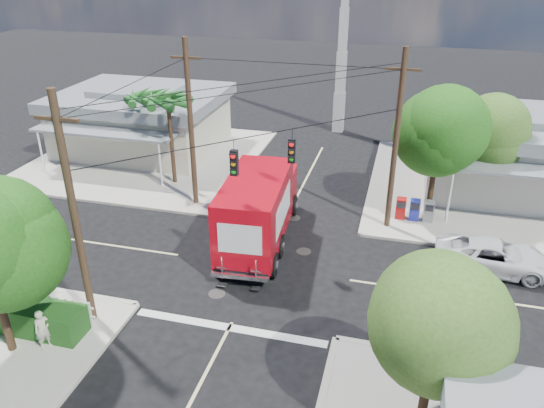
% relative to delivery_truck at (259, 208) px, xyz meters
% --- Properties ---
extents(ground, '(120.00, 120.00, 0.00)m').
position_rel_delivery_truck_xyz_m(ground, '(0.69, -2.16, -1.82)').
color(ground, black).
rests_on(ground, ground).
extents(sidewalk_ne, '(14.12, 14.12, 0.14)m').
position_rel_delivery_truck_xyz_m(sidewalk_ne, '(11.57, 8.71, -1.75)').
color(sidewalk_ne, '#A9A398').
rests_on(sidewalk_ne, ground).
extents(sidewalk_nw, '(14.12, 14.12, 0.14)m').
position_rel_delivery_truck_xyz_m(sidewalk_nw, '(-10.19, 8.71, -1.75)').
color(sidewalk_nw, '#A9A398').
rests_on(sidewalk_nw, ground).
extents(road_markings, '(32.00, 32.00, 0.01)m').
position_rel_delivery_truck_xyz_m(road_markings, '(0.69, -3.64, -1.82)').
color(road_markings, beige).
rests_on(road_markings, ground).
extents(building_ne, '(11.80, 10.20, 4.50)m').
position_rel_delivery_truck_xyz_m(building_ne, '(13.19, 9.80, 0.50)').
color(building_ne, silver).
rests_on(building_ne, sidewalk_ne).
extents(building_nw, '(10.80, 10.20, 4.30)m').
position_rel_delivery_truck_xyz_m(building_nw, '(-11.31, 10.30, 0.40)').
color(building_nw, beige).
rests_on(building_nw, sidewalk_nw).
extents(radio_tower, '(0.80, 0.80, 17.00)m').
position_rel_delivery_truck_xyz_m(radio_tower, '(1.19, 17.84, 3.82)').
color(radio_tower, silver).
rests_on(radio_tower, ground).
extents(tree_ne_front, '(4.21, 4.14, 6.66)m').
position_rel_delivery_truck_xyz_m(tree_ne_front, '(7.90, 4.59, 2.94)').
color(tree_ne_front, '#422D1C').
rests_on(tree_ne_front, sidewalk_ne).
extents(tree_ne_back, '(3.77, 3.66, 5.82)m').
position_rel_delivery_truck_xyz_m(tree_ne_back, '(10.50, 6.79, 2.36)').
color(tree_ne_back, '#422D1C').
rests_on(tree_ne_back, sidewalk_ne).
extents(tree_se, '(3.67, 3.54, 5.62)m').
position_rel_delivery_truck_xyz_m(tree_se, '(7.70, -9.41, 2.22)').
color(tree_se, '#422D1C').
rests_on(tree_se, sidewalk_se).
extents(palm_nw_front, '(3.01, 3.08, 5.59)m').
position_rel_delivery_truck_xyz_m(palm_nw_front, '(-6.81, 5.34, 3.22)').
color(palm_nw_front, '#422D1C').
rests_on(palm_nw_front, sidewalk_nw).
extents(palm_nw_back, '(3.01, 3.08, 5.19)m').
position_rel_delivery_truck_xyz_m(palm_nw_back, '(-8.81, 6.84, 2.85)').
color(palm_nw_back, '#422D1C').
rests_on(palm_nw_back, sidewalk_nw).
extents(utility_poles, '(12.00, 10.68, 9.00)m').
position_rel_delivery_truck_xyz_m(utility_poles, '(-0.90, -0.56, 2.85)').
color(utility_poles, '#473321').
rests_on(utility_poles, ground).
extents(picket_fence, '(5.94, 0.06, 1.00)m').
position_rel_delivery_truck_xyz_m(picket_fence, '(-7.11, -7.76, -1.14)').
color(picket_fence, silver).
rests_on(picket_fence, sidewalk_sw).
extents(hedge_sw, '(6.20, 1.20, 1.10)m').
position_rel_delivery_truck_xyz_m(hedge_sw, '(-7.31, -8.56, -1.13)').
color(hedge_sw, '#164115').
rests_on(hedge_sw, sidewalk_sw).
extents(vending_boxes, '(1.90, 0.50, 1.10)m').
position_rel_delivery_truck_xyz_m(vending_boxes, '(7.19, 4.04, -1.13)').
color(vending_boxes, '#9D0E0E').
rests_on(vending_boxes, sidewalk_ne).
extents(delivery_truck, '(3.20, 8.46, 3.59)m').
position_rel_delivery_truck_xyz_m(delivery_truck, '(0.00, 0.00, 0.00)').
color(delivery_truck, black).
rests_on(delivery_truck, ground).
extents(parked_car, '(5.01, 2.34, 1.39)m').
position_rel_delivery_truck_xyz_m(parked_car, '(10.66, 0.28, -1.13)').
color(parked_car, silver).
rests_on(parked_car, ground).
extents(pedestrian, '(0.62, 0.67, 1.53)m').
position_rel_delivery_truck_xyz_m(pedestrian, '(-5.19, -9.27, -0.92)').
color(pedestrian, beige).
rests_on(pedestrian, sidewalk_sw).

